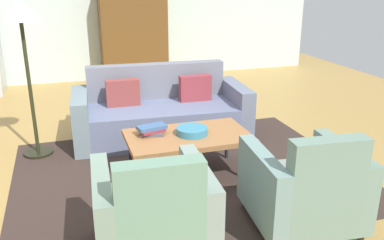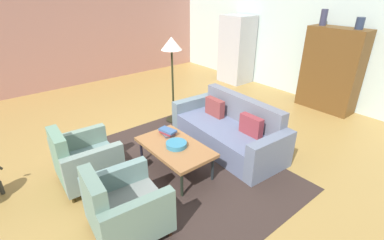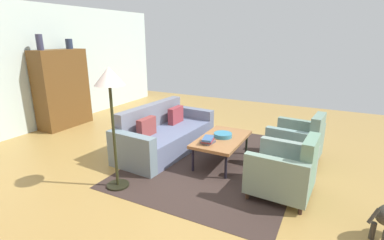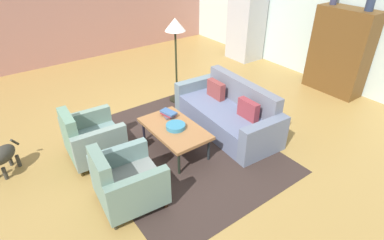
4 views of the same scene
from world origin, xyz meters
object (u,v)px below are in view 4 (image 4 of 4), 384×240
object	(u,v)px
book_stack	(169,114)
floor_lamp	(175,33)
armchair_right	(125,183)
dog	(1,157)
cabinet	(340,52)
vase_round	(370,5)
armchair_left	(90,140)
refrigerator	(246,25)
couch	(229,113)
coffee_table	(174,129)
fruit_bowl	(176,126)

from	to	relation	value
book_stack	floor_lamp	distance (m)	1.74
armchair_right	dog	xyz separation A→B (m)	(-1.59, -1.19, -0.03)
cabinet	vase_round	xyz separation A→B (m)	(0.35, -0.00, 1.01)
floor_lamp	book_stack	bearing A→B (deg)	-39.24
vase_round	floor_lamp	size ratio (longest dim) A/B	0.13
armchair_left	armchair_right	size ratio (longest dim) A/B	1.00
book_stack	cabinet	distance (m)	4.06
vase_round	refrigerator	xyz separation A→B (m)	(-3.06, -0.10, -0.99)
dog	vase_round	bearing A→B (deg)	123.96
couch	vase_round	distance (m)	3.39
dog	floor_lamp	bearing A→B (deg)	145.34
coffee_table	floor_lamp	world-z (taller)	floor_lamp
fruit_bowl	refrigerator	bearing A→B (deg)	122.28
fruit_bowl	couch	bearing A→B (deg)	91.67
armchair_left	cabinet	world-z (taller)	cabinet
cabinet	floor_lamp	bearing A→B (deg)	-118.46
floor_lamp	fruit_bowl	bearing A→B (deg)	-34.41
cabinet	book_stack	bearing A→B (deg)	-97.81
armchair_right	floor_lamp	size ratio (longest dim) A/B	0.51
armchair_right	vase_round	size ratio (longest dim) A/B	3.86
coffee_table	armchair_right	size ratio (longest dim) A/B	1.36
book_stack	floor_lamp	xyz separation A→B (m)	(-1.12, 0.92, 0.95)
couch	floor_lamp	xyz separation A→B (m)	(-1.47, -0.16, 1.16)
fruit_bowl	vase_round	bearing A→B (deg)	82.76
couch	book_stack	distance (m)	1.15
armchair_right	refrigerator	distance (m)	6.06
coffee_table	armchair_right	xyz separation A→B (m)	(0.59, -1.17, -0.06)
book_stack	refrigerator	size ratio (longest dim) A/B	0.16
fruit_bowl	cabinet	size ratio (longest dim) A/B	0.17
dog	armchair_left	bearing A→B (deg)	119.16
fruit_bowl	floor_lamp	world-z (taller)	floor_lamp
refrigerator	couch	bearing A→B (deg)	-48.50
couch	floor_lamp	distance (m)	1.87
floor_lamp	cabinet	bearing A→B (deg)	61.54
couch	fruit_bowl	size ratio (longest dim) A/B	7.00
floor_lamp	dog	bearing A→B (deg)	-82.19
fruit_bowl	coffee_table	bearing A→B (deg)	180.00
cabinet	dog	bearing A→B (deg)	-100.60
fruit_bowl	refrigerator	world-z (taller)	refrigerator
book_stack	refrigerator	bearing A→B (deg)	118.94
armchair_right	fruit_bowl	distance (m)	1.30
armchair_left	floor_lamp	bearing A→B (deg)	114.79
armchair_right	armchair_left	bearing A→B (deg)	-174.45
couch	floor_lamp	bearing A→B (deg)	9.93
coffee_table	armchair_left	bearing A→B (deg)	-117.38
armchair_left	floor_lamp	world-z (taller)	floor_lamp
refrigerator	floor_lamp	xyz separation A→B (m)	(1.03, -2.98, 0.52)
cabinet	armchair_right	bearing A→B (deg)	-85.87
fruit_bowl	floor_lamp	bearing A→B (deg)	145.59
coffee_table	book_stack	xyz separation A→B (m)	(-0.34, 0.11, 0.09)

